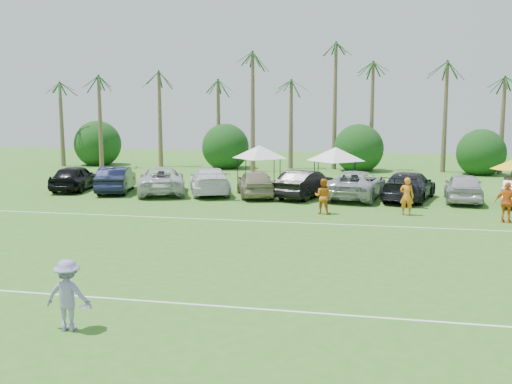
# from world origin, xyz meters

# --- Properties ---
(ground) EXTENTS (120.00, 120.00, 0.00)m
(ground) POSITION_xyz_m (0.00, 0.00, 0.00)
(ground) COLOR #346A1F
(ground) RESTS_ON ground
(field_lines) EXTENTS (80.00, 12.10, 0.01)m
(field_lines) POSITION_xyz_m (0.00, 8.00, 0.01)
(field_lines) COLOR white
(field_lines) RESTS_ON ground
(palm_tree_0) EXTENTS (2.40, 2.40, 8.90)m
(palm_tree_0) POSITION_xyz_m (-22.00, 38.00, 7.48)
(palm_tree_0) COLOR brown
(palm_tree_0) RESTS_ON ground
(palm_tree_1) EXTENTS (2.40, 2.40, 9.90)m
(palm_tree_1) POSITION_xyz_m (-17.00, 38.00, 8.35)
(palm_tree_1) COLOR brown
(palm_tree_1) RESTS_ON ground
(palm_tree_2) EXTENTS (2.40, 2.40, 10.90)m
(palm_tree_2) POSITION_xyz_m (-12.00, 38.00, 9.21)
(palm_tree_2) COLOR brown
(palm_tree_2) RESTS_ON ground
(palm_tree_3) EXTENTS (2.40, 2.40, 11.90)m
(palm_tree_3) POSITION_xyz_m (-8.00, 38.00, 10.06)
(palm_tree_3) COLOR brown
(palm_tree_3) RESTS_ON ground
(palm_tree_4) EXTENTS (2.40, 2.40, 8.90)m
(palm_tree_4) POSITION_xyz_m (-4.00, 38.00, 7.48)
(palm_tree_4) COLOR brown
(palm_tree_4) RESTS_ON ground
(palm_tree_5) EXTENTS (2.40, 2.40, 9.90)m
(palm_tree_5) POSITION_xyz_m (0.00, 38.00, 8.35)
(palm_tree_5) COLOR brown
(palm_tree_5) RESTS_ON ground
(palm_tree_6) EXTENTS (2.40, 2.40, 10.90)m
(palm_tree_6) POSITION_xyz_m (4.00, 38.00, 9.21)
(palm_tree_6) COLOR brown
(palm_tree_6) RESTS_ON ground
(palm_tree_7) EXTENTS (2.40, 2.40, 11.90)m
(palm_tree_7) POSITION_xyz_m (8.00, 38.00, 10.06)
(palm_tree_7) COLOR brown
(palm_tree_7) RESTS_ON ground
(palm_tree_8) EXTENTS (2.40, 2.40, 8.90)m
(palm_tree_8) POSITION_xyz_m (13.00, 38.00, 7.48)
(palm_tree_8) COLOR brown
(palm_tree_8) RESTS_ON ground
(palm_tree_9) EXTENTS (2.40, 2.40, 9.90)m
(palm_tree_9) POSITION_xyz_m (18.00, 38.00, 8.35)
(palm_tree_9) COLOR brown
(palm_tree_9) RESTS_ON ground
(bush_tree_0) EXTENTS (4.00, 4.00, 4.00)m
(bush_tree_0) POSITION_xyz_m (-19.00, 39.00, 1.80)
(bush_tree_0) COLOR brown
(bush_tree_0) RESTS_ON ground
(bush_tree_1) EXTENTS (4.00, 4.00, 4.00)m
(bush_tree_1) POSITION_xyz_m (-6.00, 39.00, 1.80)
(bush_tree_1) COLOR brown
(bush_tree_1) RESTS_ON ground
(bush_tree_2) EXTENTS (4.00, 4.00, 4.00)m
(bush_tree_2) POSITION_xyz_m (6.00, 39.00, 1.80)
(bush_tree_2) COLOR brown
(bush_tree_2) RESTS_ON ground
(bush_tree_3) EXTENTS (4.00, 4.00, 4.00)m
(bush_tree_3) POSITION_xyz_m (16.00, 39.00, 1.80)
(bush_tree_3) COLOR brown
(bush_tree_3) RESTS_ON ground
(sideline_player_a) EXTENTS (0.79, 0.60, 1.94)m
(sideline_player_a) POSITION_xyz_m (9.01, 17.15, 0.97)
(sideline_player_a) COLOR orange
(sideline_player_a) RESTS_ON ground
(sideline_player_b) EXTENTS (1.01, 0.85, 1.83)m
(sideline_player_b) POSITION_xyz_m (4.81, 16.65, 0.92)
(sideline_player_b) COLOR #CB6616
(sideline_player_b) RESTS_ON ground
(sideline_player_c) EXTENTS (1.24, 0.90, 1.95)m
(sideline_player_c) POSITION_xyz_m (13.58, 16.07, 0.97)
(sideline_player_c) COLOR orange
(sideline_player_c) RESTS_ON ground
(canopy_tent_left) EXTENTS (4.04, 4.04, 3.27)m
(canopy_tent_left) POSITION_xyz_m (-0.76, 27.73, 2.80)
(canopy_tent_left) COLOR black
(canopy_tent_left) RESTS_ON ground
(canopy_tent_right) EXTENTS (4.03, 4.03, 3.27)m
(canopy_tent_right) POSITION_xyz_m (4.75, 26.76, 2.80)
(canopy_tent_right) COLOR black
(canopy_tent_right) RESTS_ON ground
(market_umbrella) EXTENTS (2.33, 2.33, 2.59)m
(market_umbrella) POSITION_xyz_m (14.85, 21.31, 2.33)
(market_umbrella) COLOR black
(market_umbrella) RESTS_ON ground
(frisbee_player) EXTENTS (1.19, 0.73, 1.77)m
(frisbee_player) POSITION_xyz_m (0.13, -0.36, 0.88)
(frisbee_player) COLOR #8C81B8
(frisbee_player) RESTS_ON ground
(parked_car_0) EXTENTS (2.67, 5.22, 1.70)m
(parked_car_0) POSITION_xyz_m (-12.14, 21.97, 0.85)
(parked_car_0) COLOR black
(parked_car_0) RESTS_ON ground
(parked_car_1) EXTENTS (3.07, 5.46, 1.70)m
(parked_car_1) POSITION_xyz_m (-9.06, 21.69, 0.85)
(parked_car_1) COLOR black
(parked_car_1) RESTS_ON ground
(parked_car_2) EXTENTS (4.77, 6.73, 1.70)m
(parked_car_2) POSITION_xyz_m (-5.98, 21.79, 0.85)
(parked_car_2) COLOR silver
(parked_car_2) RESTS_ON ground
(parked_car_3) EXTENTS (4.27, 6.33, 1.70)m
(parked_car_3) POSITION_xyz_m (-2.90, 22.22, 0.85)
(parked_car_3) COLOR white
(parked_car_3) RESTS_ON ground
(parked_car_4) EXTENTS (3.46, 5.38, 1.70)m
(parked_car_4) POSITION_xyz_m (0.17, 21.74, 0.85)
(parked_car_4) COLOR gray
(parked_car_4) RESTS_ON ground
(parked_car_5) EXTENTS (3.37, 5.47, 1.70)m
(parked_car_5) POSITION_xyz_m (3.25, 21.93, 0.85)
(parked_car_5) COLOR black
(parked_car_5) RESTS_ON ground
(parked_car_6) EXTENTS (3.85, 6.53, 1.70)m
(parked_car_6) POSITION_xyz_m (6.33, 22.20, 0.85)
(parked_car_6) COLOR #A3A6AA
(parked_car_6) RESTS_ON ground
(parked_car_7) EXTENTS (3.80, 6.28, 1.70)m
(parked_car_7) POSITION_xyz_m (9.41, 22.20, 0.85)
(parked_car_7) COLOR black
(parked_car_7) RESTS_ON ground
(parked_car_8) EXTENTS (2.39, 5.14, 1.70)m
(parked_car_8) POSITION_xyz_m (12.49, 22.18, 0.85)
(parked_car_8) COLOR #AFAFB7
(parked_car_8) RESTS_ON ground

